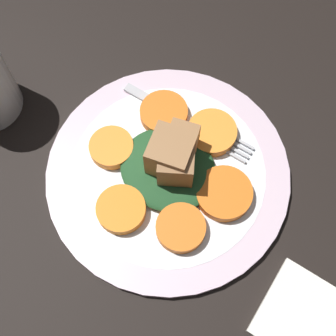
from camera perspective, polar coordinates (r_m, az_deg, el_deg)
table_slab at (r=55.49cm, az=0.00°, el=-1.25°), size 120.00×120.00×2.00cm
plate at (r=54.08cm, az=0.00°, el=-0.65°), size 28.09×28.09×1.05cm
carrot_slice_0 at (r=51.55cm, az=-5.74°, el=-5.05°), size 5.47×5.47×1.28cm
carrot_slice_1 at (r=50.71cm, az=1.56°, el=-7.32°), size 5.42×5.42×1.28cm
carrot_slice_2 at (r=52.27cm, az=6.85°, el=-3.10°), size 6.31×6.31×1.28cm
carrot_slice_3 at (r=55.17cm, az=5.37°, el=4.32°), size 5.83×5.83×1.28cm
carrot_slice_4 at (r=56.18cm, az=-0.51°, el=6.71°), size 5.73×5.73×1.28cm
carrot_slice_5 at (r=54.46cm, az=-6.91°, el=2.49°), size 5.14×5.14×1.28cm
center_pile at (r=51.57cm, az=0.51°, el=0.72°), size 11.17×10.06×6.12cm
fork at (r=56.15cm, az=2.59°, el=5.63°), size 17.40×2.35×0.40cm
napkin at (r=52.90cm, az=19.24°, el=-18.58°), size 14.71×8.83×0.80cm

